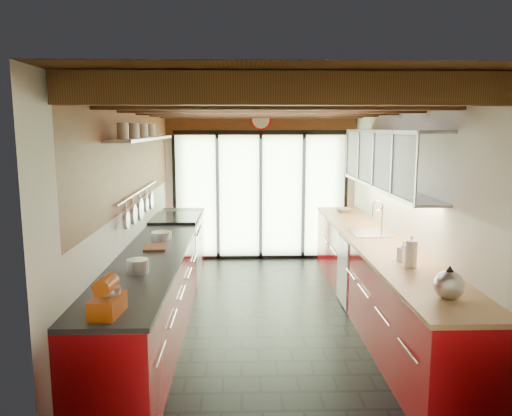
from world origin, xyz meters
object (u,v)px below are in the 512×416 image
object	(u,v)px
stand_mixer	(108,299)
kettle	(449,283)
bowl	(343,210)
paper_towel	(411,254)
soap_bottle	(403,251)

from	to	relation	value
stand_mixer	kettle	size ratio (longest dim) A/B	1.14
stand_mixer	bowl	bearing A→B (deg)	59.30
kettle	bowl	bearing A→B (deg)	90.00
paper_towel	soap_bottle	world-z (taller)	paper_towel
stand_mixer	bowl	xyz separation A→B (m)	(2.54, 4.28, -0.09)
stand_mixer	paper_towel	bearing A→B (deg)	23.95
stand_mixer	paper_towel	world-z (taller)	paper_towel
soap_bottle	kettle	bearing A→B (deg)	-90.00
bowl	soap_bottle	bearing A→B (deg)	-90.00
stand_mixer	soap_bottle	world-z (taller)	stand_mixer
kettle	soap_bottle	xyz separation A→B (m)	(0.00, 1.09, -0.02)
soap_bottle	bowl	world-z (taller)	soap_bottle
stand_mixer	soap_bottle	distance (m)	2.88
soap_bottle	paper_towel	bearing A→B (deg)	-90.00
paper_towel	bowl	bearing A→B (deg)	90.00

